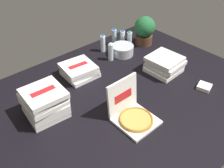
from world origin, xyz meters
TOP-DOWN VIEW (x-y plane):
  - ground_plane at (0.00, 0.00)m, footprint 3.20×2.40m
  - open_pizza_box at (-0.16, -0.32)m, footprint 0.37×0.42m
  - pizza_stack_left_mid at (-0.11, 0.63)m, footprint 0.43×0.42m
  - pizza_stack_right_far at (0.74, 0.01)m, footprint 0.41×0.42m
  - pizza_stack_right_mid at (-0.76, 0.30)m, footprint 0.41×0.42m
  - ice_bucket at (0.64, 0.66)m, footprint 0.31×0.31m
  - water_bottle_0 at (0.49, 0.90)m, footprint 0.07×0.07m
  - water_bottle_1 at (0.74, 0.94)m, footprint 0.07×0.07m
  - water_bottle_2 at (0.85, 0.74)m, footprint 0.07×0.07m
  - water_bottle_3 at (0.42, 0.65)m, footprint 0.07×0.07m
  - water_bottle_4 at (0.80, 0.83)m, footprint 0.07×0.07m
  - potted_plant at (1.09, 0.67)m, footprint 0.30×0.30m
  - napkin_pile at (0.82, -0.53)m, footprint 0.18×0.18m

SIDE VIEW (x-z plane):
  - ground_plane at x=0.00m, z-range -0.02..0.00m
  - napkin_pile at x=0.82m, z-range 0.00..0.05m
  - ice_bucket at x=0.64m, z-range 0.00..0.14m
  - pizza_stack_left_mid at x=-0.11m, z-range 0.00..0.15m
  - open_pizza_box at x=-0.16m, z-range -0.12..0.28m
  - pizza_stack_right_far at x=0.74m, z-range 0.00..0.20m
  - water_bottle_0 at x=0.49m, z-range -0.01..0.25m
  - water_bottle_1 at x=0.74m, z-range -0.01..0.25m
  - water_bottle_2 at x=0.85m, z-range -0.01..0.25m
  - water_bottle_3 at x=0.42m, z-range -0.01..0.25m
  - water_bottle_4 at x=0.80m, z-range -0.01..0.25m
  - pizza_stack_right_mid at x=-0.76m, z-range 0.00..0.31m
  - potted_plant at x=1.09m, z-range 0.01..0.43m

